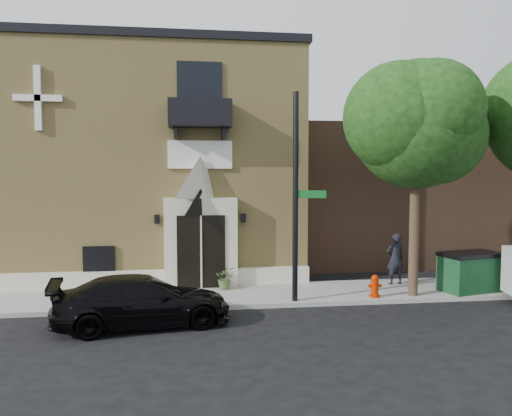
{
  "coord_description": "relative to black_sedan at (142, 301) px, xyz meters",
  "views": [
    {
      "loc": [
        -1.42,
        -15.16,
        4.23
      ],
      "look_at": [
        0.9,
        2.0,
        3.02
      ],
      "focal_mm": 35.0,
      "sensor_mm": 36.0,
      "label": 1
    }
  ],
  "objects": [
    {
      "name": "street_sign",
      "position": [
        4.67,
        1.59,
        2.78
      ],
      "size": [
        1.03,
        1.19,
        6.63
      ],
      "rotation": [
        0.0,
        0.0,
        -0.23
      ],
      "color": "black",
      "rests_on": "sidewalk"
    },
    {
      "name": "neighbour_building",
      "position": [
        14.72,
        10.3,
        2.5
      ],
      "size": [
        18.0,
        8.0,
        6.4
      ],
      "primitive_type": "cube",
      "color": "brown",
      "rests_on": "ground"
    },
    {
      "name": "planter",
      "position": [
        2.56,
        3.48,
        -0.15
      ],
      "size": [
        0.74,
        0.65,
        0.81
      ],
      "primitive_type": "imported",
      "rotation": [
        0.0,
        0.0,
        0.02
      ],
      "color": "#4A602F",
      "rests_on": "sidewalk"
    },
    {
      "name": "black_sedan",
      "position": [
        0.0,
        0.0,
        0.0
      ],
      "size": [
        5.1,
        2.73,
        1.41
      ],
      "primitive_type": "imported",
      "rotation": [
        0.0,
        0.0,
        1.73
      ],
      "color": "black",
      "rests_on": "ground"
    },
    {
      "name": "sidewalk",
      "position": [
        3.72,
        2.8,
        -0.63
      ],
      "size": [
        42.0,
        3.0,
        0.15
      ],
      "primitive_type": "cube",
      "color": "gray",
      "rests_on": "ground"
    },
    {
      "name": "street_tree_left",
      "position": [
        8.74,
        1.64,
        5.16
      ],
      "size": [
        4.97,
        4.38,
        7.77
      ],
      "color": "#38281C",
      "rests_on": "sidewalk"
    },
    {
      "name": "dumpster",
      "position": [
        10.96,
        2.05,
        0.13
      ],
      "size": [
        2.28,
        1.62,
        1.35
      ],
      "rotation": [
        0.0,
        0.0,
        0.23
      ],
      "color": "#0F391B",
      "rests_on": "sidewalk"
    },
    {
      "name": "ground",
      "position": [
        2.72,
        1.3,
        -0.7
      ],
      "size": [
        120.0,
        120.0,
        0.0
      ],
      "primitive_type": "plane",
      "color": "black",
      "rests_on": "ground"
    },
    {
      "name": "church",
      "position": [
        -0.27,
        9.25,
        3.93
      ],
      "size": [
        12.2,
        11.01,
        9.3
      ],
      "color": "tan",
      "rests_on": "ground"
    },
    {
      "name": "pedestrian_near",
      "position": [
        8.82,
        3.43,
        0.39
      ],
      "size": [
        0.71,
        0.49,
        1.88
      ],
      "primitive_type": "imported",
      "rotation": [
        0.0,
        0.0,
        3.21
      ],
      "color": "black",
      "rests_on": "sidewalk"
    },
    {
      "name": "fire_hydrant",
      "position": [
        7.36,
        1.67,
        -0.18
      ],
      "size": [
        0.43,
        0.34,
        0.75
      ],
      "color": "#A31E00",
      "rests_on": "sidewalk"
    }
  ]
}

